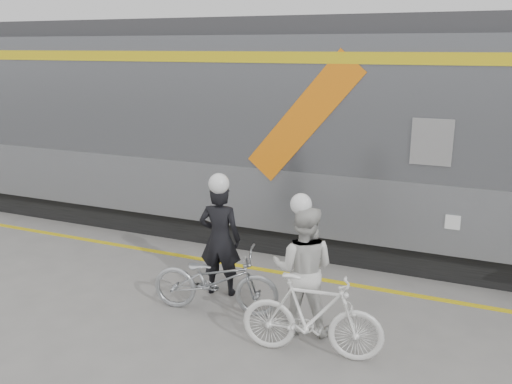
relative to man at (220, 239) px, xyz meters
The scene contains 9 objects.
ground 1.76m from the man, 45.49° to the right, with size 90.00×90.00×0.00m, color slate.
train 4.18m from the man, 50.60° to the left, with size 24.00×3.17×4.10m.
safety_strip 1.73m from the man, 44.36° to the left, with size 24.00×0.12×0.01m, color gold.
man is the anchor object (origin of this frame).
bicycle_left 0.70m from the man, 70.02° to the right, with size 0.63×1.80×0.95m, color #A0A4A8.
woman 1.58m from the man, 20.39° to the right, with size 0.83×0.64×1.70m, color silver.
bicycle_right 2.12m from the man, 31.74° to the right, with size 0.48×1.72×1.03m, color silver.
helmet_man 1.01m from the man, ahead, with size 0.30×0.30×0.30m, color white.
helmet_woman 1.85m from the man, 20.39° to the right, with size 0.27×0.27×0.27m, color white.
Camera 1 is at (2.38, -5.63, 3.63)m, focal length 38.00 mm.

